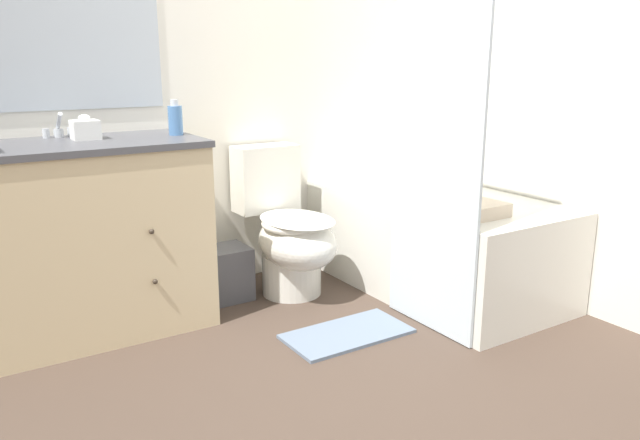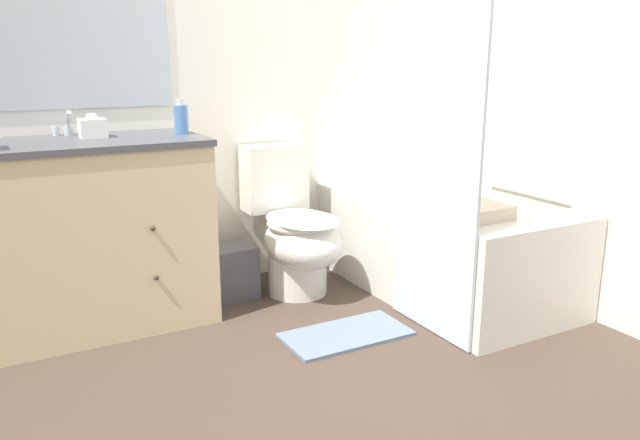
# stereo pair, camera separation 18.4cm
# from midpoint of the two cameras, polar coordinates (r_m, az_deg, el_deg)

# --- Properties ---
(ground_plane) EXTENTS (14.00, 14.00, 0.00)m
(ground_plane) POSITION_cam_midpoint_polar(r_m,az_deg,el_deg) (2.44, 4.25, -16.51)
(ground_plane) COLOR #47382D
(wall_back) EXTENTS (8.00, 0.06, 2.50)m
(wall_back) POSITION_cam_midpoint_polar(r_m,az_deg,el_deg) (3.51, -11.89, 14.21)
(wall_back) COLOR white
(wall_back) RESTS_ON ground_plane
(wall_right) EXTENTS (0.05, 2.59, 2.50)m
(wall_right) POSITION_cam_midpoint_polar(r_m,az_deg,el_deg) (3.62, 15.27, 13.98)
(wall_right) COLOR white
(wall_right) RESTS_ON ground_plane
(vanity_cabinet) EXTENTS (1.14, 0.61, 0.90)m
(vanity_cabinet) POSITION_cam_midpoint_polar(r_m,az_deg,el_deg) (3.10, -22.85, -1.54)
(vanity_cabinet) COLOR beige
(vanity_cabinet) RESTS_ON ground_plane
(sink_faucet) EXTENTS (0.14, 0.12, 0.12)m
(sink_faucet) POSITION_cam_midpoint_polar(r_m,az_deg,el_deg) (3.21, -24.33, 7.50)
(sink_faucet) COLOR silver
(sink_faucet) RESTS_ON vanity_cabinet
(toilet) EXTENTS (0.38, 0.70, 0.79)m
(toilet) POSITION_cam_midpoint_polar(r_m,az_deg,el_deg) (3.38, -4.40, -1.21)
(toilet) COLOR silver
(toilet) RESTS_ON ground_plane
(bathtub) EXTENTS (0.76, 1.46, 0.53)m
(bathtub) POSITION_cam_midpoint_polar(r_m,az_deg,el_deg) (3.52, 8.87, -1.91)
(bathtub) COLOR silver
(bathtub) RESTS_ON ground_plane
(shower_curtain) EXTENTS (0.01, 0.57, 1.85)m
(shower_curtain) POSITION_cam_midpoint_polar(r_m,az_deg,el_deg) (2.83, 8.78, 7.73)
(shower_curtain) COLOR silver
(shower_curtain) RESTS_ON ground_plane
(wastebasket) EXTENTS (0.26, 0.22, 0.29)m
(wastebasket) POSITION_cam_midpoint_polar(r_m,az_deg,el_deg) (3.39, -10.33, -4.86)
(wastebasket) COLOR #4C4C51
(wastebasket) RESTS_ON ground_plane
(tissue_box) EXTENTS (0.12, 0.12, 0.11)m
(tissue_box) POSITION_cam_midpoint_polar(r_m,az_deg,el_deg) (3.09, -22.30, 7.67)
(tissue_box) COLOR white
(tissue_box) RESTS_ON vanity_cabinet
(soap_dispenser) EXTENTS (0.07, 0.07, 0.17)m
(soap_dispenser) POSITION_cam_midpoint_polar(r_m,az_deg,el_deg) (3.12, -14.76, 8.88)
(soap_dispenser) COLOR #4C7AB2
(soap_dispenser) RESTS_ON vanity_cabinet
(bath_towel_folded) EXTENTS (0.30, 0.25, 0.07)m
(bath_towel_folded) POSITION_cam_midpoint_polar(r_m,az_deg,el_deg) (3.01, 11.90, 0.94)
(bath_towel_folded) COLOR beige
(bath_towel_folded) RESTS_ON bathtub
(bath_mat) EXTENTS (0.59, 0.31, 0.02)m
(bath_mat) POSITION_cam_midpoint_polar(r_m,az_deg,el_deg) (2.96, 0.70, -10.38)
(bath_mat) COLOR slate
(bath_mat) RESTS_ON ground_plane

